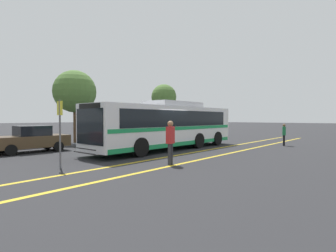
{
  "coord_description": "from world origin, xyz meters",
  "views": [
    {
      "loc": [
        -11.85,
        -10.61,
        1.98
      ],
      "look_at": [
        0.89,
        0.3,
        1.49
      ],
      "focal_mm": 28.0,
      "sensor_mm": 36.0,
      "label": 1
    }
  ],
  "objects": [
    {
      "name": "ground_plane",
      "position": [
        0.0,
        0.0,
        0.0
      ],
      "size": [
        220.0,
        220.0,
        0.0
      ],
      "primitive_type": "plane",
      "color": "#262628"
    },
    {
      "name": "lane_strip_0",
      "position": [
        0.89,
        -1.9,
        0.0
      ],
      "size": [
        31.42,
        0.2,
        0.01
      ],
      "primitive_type": "cube",
      "rotation": [
        0.0,
        0.0,
        1.57
      ],
      "color": "gold",
      "rests_on": "ground_plane"
    },
    {
      "name": "lane_strip_1",
      "position": [
        0.89,
        -3.67,
        0.0
      ],
      "size": [
        31.42,
        0.2,
        0.01
      ],
      "primitive_type": "cube",
      "rotation": [
        0.0,
        0.0,
        1.57
      ],
      "color": "gold",
      "rests_on": "ground_plane"
    },
    {
      "name": "curb_strip",
      "position": [
        0.89,
        7.06,
        0.07
      ],
      "size": [
        39.42,
        0.36,
        0.15
      ],
      "primitive_type": "cube",
      "color": "#99999E",
      "rests_on": "ground_plane"
    },
    {
      "name": "transit_bus",
      "position": [
        0.9,
        0.3,
        1.56
      ],
      "size": [
        11.75,
        2.71,
        3.06
      ],
      "rotation": [
        0.0,
        0.0,
        1.57
      ],
      "color": "silver",
      "rests_on": "ground_plane"
    },
    {
      "name": "parked_car_1",
      "position": [
        -5.48,
        5.38,
        0.76
      ],
      "size": [
        4.16,
        2.02,
        1.54
      ],
      "rotation": [
        0.0,
        0.0,
        1.52
      ],
      "color": "#4C3823",
      "rests_on": "ground_plane"
    },
    {
      "name": "parked_car_2",
      "position": [
        0.35,
        5.37,
        0.67
      ],
      "size": [
        4.35,
        2.1,
        1.31
      ],
      "rotation": [
        0.0,
        0.0,
        1.55
      ],
      "color": "navy",
      "rests_on": "ground_plane"
    },
    {
      "name": "parked_car_3",
      "position": [
        5.96,
        5.64,
        0.73
      ],
      "size": [
        4.63,
        1.98,
        1.43
      ],
      "rotation": [
        0.0,
        0.0,
        -1.54
      ],
      "color": "#335B33",
      "rests_on": "ground_plane"
    },
    {
      "name": "parked_car_4",
      "position": [
        12.89,
        5.65,
        0.79
      ],
      "size": [
        4.61,
        1.94,
        1.59
      ],
      "rotation": [
        0.0,
        0.0,
        -1.52
      ],
      "color": "silver",
      "rests_on": "ground_plane"
    },
    {
      "name": "pedestrian_0",
      "position": [
        -3.38,
        -3.49,
        1.08
      ],
      "size": [
        0.46,
        0.31,
        1.88
      ],
      "rotation": [
        0.0,
        0.0,
        0.23
      ],
      "color": "#2D2D33",
      "rests_on": "ground_plane"
    },
    {
      "name": "pedestrian_1",
      "position": [
        7.86,
        -4.73,
        0.89
      ],
      "size": [
        0.47,
        0.34,
        1.58
      ],
      "rotation": [
        0.0,
        0.0,
        3.46
      ],
      "color": "black",
      "rests_on": "ground_plane"
    },
    {
      "name": "bus_stop_sign",
      "position": [
        -6.77,
        -0.62,
        1.7
      ],
      "size": [
        0.07,
        0.4,
        2.71
      ],
      "rotation": [
        0.0,
        0.0,
        1.57
      ],
      "color": "#59595E",
      "rests_on": "ground_plane"
    },
    {
      "name": "tree_0",
      "position": [
        -0.62,
        8.96,
        4.14
      ],
      "size": [
        3.41,
        3.41,
        5.86
      ],
      "color": "#513823",
      "rests_on": "ground_plane"
    },
    {
      "name": "tree_1",
      "position": [
        11.86,
        10.34,
        4.54
      ],
      "size": [
        3.02,
        3.02,
        6.08
      ],
      "color": "#513823",
      "rests_on": "ground_plane"
    }
  ]
}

